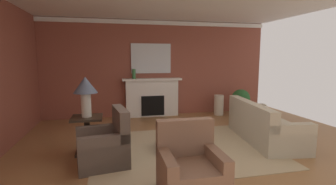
# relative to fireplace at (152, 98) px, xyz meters

# --- Properties ---
(ground_plane) EXTENTS (8.66, 8.66, 0.00)m
(ground_plane) POSITION_rel_fireplace_xyz_m (0.11, -3.10, -0.56)
(ground_plane) COLOR olive
(wall_fireplace) EXTENTS (7.26, 0.12, 2.93)m
(wall_fireplace) POSITION_rel_fireplace_xyz_m (0.11, 0.21, 0.91)
(wall_fireplace) COLOR brown
(wall_fireplace) RESTS_ON ground_plane
(crown_moulding) EXTENTS (7.26, 0.08, 0.12)m
(crown_moulding) POSITION_rel_fireplace_xyz_m (0.11, 0.13, 2.29)
(crown_moulding) COLOR white
(area_rug) EXTENTS (3.46, 2.75, 0.01)m
(area_rug) POSITION_rel_fireplace_xyz_m (0.12, -2.95, -0.55)
(area_rug) COLOR tan
(area_rug) RESTS_ON ground_plane
(fireplace) EXTENTS (1.80, 0.35, 1.18)m
(fireplace) POSITION_rel_fireplace_xyz_m (0.00, 0.00, 0.00)
(fireplace) COLOR white
(fireplace) RESTS_ON ground_plane
(mantel_mirror) EXTENTS (1.22, 0.04, 0.90)m
(mantel_mirror) POSITION_rel_fireplace_xyz_m (0.00, 0.12, 1.22)
(mantel_mirror) COLOR silver
(sofa) EXTENTS (1.17, 2.20, 0.85)m
(sofa) POSITION_rel_fireplace_xyz_m (1.97, -2.83, -0.26)
(sofa) COLOR #BCB299
(sofa) RESTS_ON ground_plane
(armchair_near_window) EXTENTS (0.91, 0.91, 0.95)m
(armchair_near_window) POSITION_rel_fireplace_xyz_m (-1.37, -3.35, -0.25)
(armchair_near_window) COLOR brown
(armchair_near_window) RESTS_ON ground_plane
(armchair_facing_fireplace) EXTENTS (0.82, 0.82, 0.95)m
(armchair_facing_fireplace) POSITION_rel_fireplace_xyz_m (-0.26, -4.58, -0.25)
(armchair_facing_fireplace) COLOR brown
(armchair_facing_fireplace) RESTS_ON ground_plane
(coffee_table) EXTENTS (1.00, 1.00, 0.45)m
(coffee_table) POSITION_rel_fireplace_xyz_m (0.12, -2.95, -0.22)
(coffee_table) COLOR #2D2319
(coffee_table) RESTS_ON ground_plane
(side_table) EXTENTS (0.56, 0.56, 0.70)m
(side_table) POSITION_rel_fireplace_xyz_m (-1.69, -2.74, -0.16)
(side_table) COLOR #2D2319
(side_table) RESTS_ON ground_plane
(table_lamp) EXTENTS (0.44, 0.44, 0.75)m
(table_lamp) POSITION_rel_fireplace_xyz_m (-1.69, -2.74, 0.67)
(table_lamp) COLOR beige
(table_lamp) RESTS_ON side_table
(vase_tall_corner) EXTENTS (0.30, 0.30, 0.63)m
(vase_tall_corner) POSITION_rel_fireplace_xyz_m (2.08, -0.30, -0.24)
(vase_tall_corner) COLOR beige
(vase_tall_corner) RESTS_ON ground_plane
(vase_mantel_left) EXTENTS (0.10, 0.10, 0.29)m
(vase_mantel_left) POSITION_rel_fireplace_xyz_m (-0.55, -0.05, 0.76)
(vase_mantel_left) COLOR #33703D
(vase_mantel_left) RESTS_ON fireplace
(book_red_cover) EXTENTS (0.28, 0.23, 0.03)m
(book_red_cover) POSITION_rel_fireplace_xyz_m (0.02, -2.80, -0.09)
(book_red_cover) COLOR tan
(book_red_cover) RESTS_ON coffee_table
(potted_plant) EXTENTS (0.56, 0.56, 0.83)m
(potted_plant) POSITION_rel_fireplace_xyz_m (2.68, -0.59, -0.06)
(potted_plant) COLOR #333333
(potted_plant) RESTS_ON ground_plane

